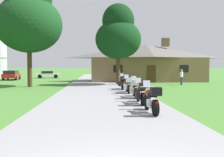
# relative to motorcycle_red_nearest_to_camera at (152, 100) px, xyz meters

# --- Properties ---
(ground_plane) EXTENTS (500.00, 500.00, 0.00)m
(ground_plane) POSITION_rel_motorcycle_red_nearest_to_camera_xyz_m (-1.95, 13.49, -0.62)
(ground_plane) COLOR #42752D
(asphalt_driveway) EXTENTS (6.40, 80.00, 0.06)m
(asphalt_driveway) POSITION_rel_motorcycle_red_nearest_to_camera_xyz_m (-1.95, 11.49, -0.59)
(asphalt_driveway) COLOR gray
(asphalt_driveway) RESTS_ON ground
(motorcycle_red_nearest_to_camera) EXTENTS (0.66, 2.08, 1.30)m
(motorcycle_red_nearest_to_camera) POSITION_rel_motorcycle_red_nearest_to_camera_xyz_m (0.00, 0.00, 0.00)
(motorcycle_red_nearest_to_camera) COLOR black
(motorcycle_red_nearest_to_camera) RESTS_ON asphalt_driveway
(motorcycle_orange_second_in_row) EXTENTS (0.72, 2.08, 1.30)m
(motorcycle_orange_second_in_row) POSITION_rel_motorcycle_red_nearest_to_camera_xyz_m (0.02, 2.51, -0.01)
(motorcycle_orange_second_in_row) COLOR black
(motorcycle_orange_second_in_row) RESTS_ON asphalt_driveway
(motorcycle_silver_third_in_row) EXTENTS (0.79, 2.08, 1.30)m
(motorcycle_silver_third_in_row) POSITION_rel_motorcycle_red_nearest_to_camera_xyz_m (0.11, 5.11, -0.01)
(motorcycle_silver_third_in_row) COLOR black
(motorcycle_silver_third_in_row) RESTS_ON asphalt_driveway
(motorcycle_red_fourth_in_row) EXTENTS (0.72, 2.08, 1.30)m
(motorcycle_red_fourth_in_row) POSITION_rel_motorcycle_red_nearest_to_camera_xyz_m (0.03, 7.88, -0.01)
(motorcycle_red_fourth_in_row) COLOR black
(motorcycle_red_fourth_in_row) RESTS_ON asphalt_driveway
(motorcycle_blue_farthest_in_row) EXTENTS (0.77, 2.08, 1.30)m
(motorcycle_blue_farthest_in_row) POSITION_rel_motorcycle_red_nearest_to_camera_xyz_m (-0.09, 10.69, -0.01)
(motorcycle_blue_farthest_in_row) COLOR black
(motorcycle_blue_farthest_in_row) RESTS_ON asphalt_driveway
(stone_lodge) EXTENTS (15.49, 6.91, 5.80)m
(stone_lodge) POSITION_rel_motorcycle_red_nearest_to_camera_xyz_m (4.47, 23.51, 1.90)
(stone_lodge) COLOR brown
(stone_lodge) RESTS_ON ground
(bystander_white_shirt_near_lodge) EXTENTS (0.39, 0.45, 1.69)m
(bystander_white_shirt_near_lodge) POSITION_rel_motorcycle_red_nearest_to_camera_xyz_m (6.83, 16.17, 0.33)
(bystander_white_shirt_near_lodge) COLOR navy
(bystander_white_shirt_near_lodge) RESTS_ON ground
(tree_left_near) EXTENTS (6.35, 6.35, 10.92)m
(tree_left_near) POSITION_rel_motorcycle_red_nearest_to_camera_xyz_m (-8.71, 14.68, 6.13)
(tree_left_near) COLOR #422D19
(tree_left_near) RESTS_ON ground
(tree_by_lodge_front) EXTENTS (4.87, 4.87, 8.62)m
(tree_by_lodge_front) POSITION_rel_motorcycle_red_nearest_to_camera_xyz_m (0.08, 16.66, 4.80)
(tree_by_lodge_front) COLOR #422D19
(tree_by_lodge_front) RESTS_ON ground
(parked_red_suv_far_left) EXTENTS (2.39, 4.79, 1.40)m
(parked_red_suv_far_left) POSITION_rel_motorcycle_red_nearest_to_camera_xyz_m (-14.71, 27.62, 0.16)
(parked_red_suv_far_left) COLOR maroon
(parked_red_suv_far_left) RESTS_ON ground
(parked_white_sedan_far_left) EXTENTS (4.41, 2.39, 1.20)m
(parked_white_sedan_far_left) POSITION_rel_motorcycle_red_nearest_to_camera_xyz_m (-10.51, 33.32, 0.02)
(parked_white_sedan_far_left) COLOR silver
(parked_white_sedan_far_left) RESTS_ON ground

